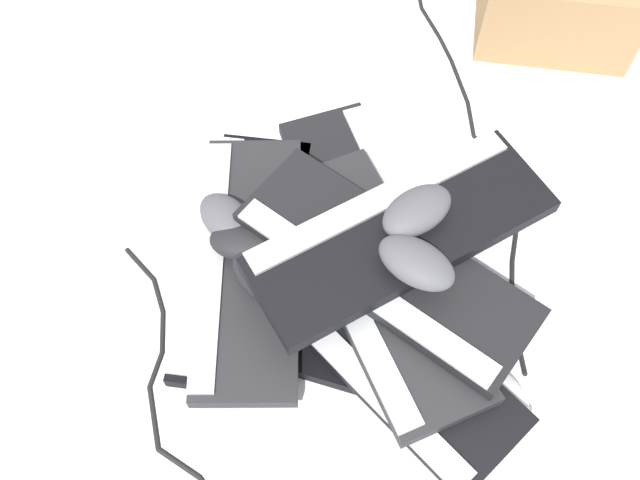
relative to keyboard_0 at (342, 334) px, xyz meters
name	(u,v)px	position (x,y,z in m)	size (l,w,h in m)	color
ground_plane	(280,287)	(-0.12, -0.03, -0.01)	(3.20, 3.20, 0.00)	white
keyboard_0	(342,334)	(0.00, 0.00, 0.00)	(0.44, 0.39, 0.03)	black
keyboard_1	(366,218)	(-0.14, 0.15, 0.00)	(0.46, 0.27, 0.03)	black
keyboard_2	(242,254)	(-0.20, -0.05, 0.00)	(0.42, 0.41, 0.03)	black
keyboard_3	(380,346)	(0.05, 0.03, 0.03)	(0.46, 0.21, 0.03)	black
keyboard_4	(378,284)	(-0.01, 0.07, 0.06)	(0.46, 0.24, 0.03)	#232326
keyboard_5	(384,265)	(-0.02, 0.09, 0.09)	(0.46, 0.27, 0.03)	black
keyboard_6	(248,262)	(-0.17, -0.05, 0.03)	(0.45, 0.38, 0.03)	#232326
keyboard_7	(400,232)	(-0.04, 0.13, 0.12)	(0.19, 0.45, 0.03)	black
mouse_0	(416,262)	(0.02, 0.10, 0.16)	(0.11, 0.07, 0.04)	#4C4C51
mouse_1	(338,198)	(-0.18, 0.12, 0.04)	(0.11, 0.07, 0.04)	black
mouse_2	(228,220)	(-0.23, -0.05, 0.07)	(0.11, 0.07, 0.04)	#4C4C51
mouse_3	(261,275)	(-0.12, -0.06, 0.07)	(0.11, 0.07, 0.04)	black
mouse_4	(246,242)	(-0.18, -0.05, 0.07)	(0.11, 0.07, 0.04)	black
mouse_5	(494,390)	(0.19, 0.12, 0.01)	(0.11, 0.07, 0.04)	silver
mouse_6	(417,211)	(-0.04, 0.15, 0.16)	(0.11, 0.07, 0.04)	#4C4C51
cable_0	(195,454)	(0.02, -0.26, -0.01)	(0.68, 0.20, 0.01)	black
cable_1	(478,148)	(-0.14, 0.40, -0.01)	(0.72, 0.39, 0.01)	black
cardboard_box	(560,0)	(-0.27, 0.69, 0.07)	(0.28, 0.19, 0.16)	#9E774C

